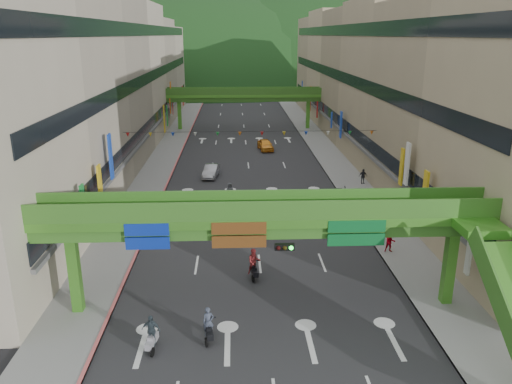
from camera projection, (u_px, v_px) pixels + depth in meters
The scene contains 23 objects.
ground at pixel (272, 372), 24.26m from camera, with size 320.00×320.00×0.00m, color black.
road_slab at pixel (246, 148), 71.87m from camera, with size 18.00×140.00×0.02m, color #28282B.
sidewalk_left at pixel (170, 148), 71.39m from camera, with size 4.00×140.00×0.15m, color gray.
sidewalk_right at pixel (322, 147), 72.31m from camera, with size 4.00×140.00×0.15m, color gray.
curb_left at pixel (183, 148), 71.47m from camera, with size 0.20×140.00×0.18m, color #CC5959.
curb_right at pixel (309, 147), 72.22m from camera, with size 0.20×140.00×0.18m, color gray.
building_row_left at pixel (108, 82), 68.23m from camera, with size 12.80×95.00×19.00m.
building_row_right at pixel (381, 81), 69.80m from camera, with size 12.80×95.00×19.00m.
overpass_near at pixel (282, 231), 27.85m from camera, with size 28.00×12.27×7.10m.
overpass_far at pixel (244, 98), 84.52m from camera, with size 28.00×2.20×7.10m.
hill_left at pixel (196, 81), 176.00m from camera, with size 168.00×140.00×112.00m, color #1C4419.
hill_right at pixel (301, 76), 196.70m from camera, with size 208.00×176.00×128.00m, color #1C4419.
bunting_string at pixel (251, 134), 51.02m from camera, with size 26.00×0.36×0.47m.
scooter_rider_near at pixel (208, 326), 26.50m from camera, with size 0.71×1.59×1.97m.
scooter_rider_mid at pixel (254, 263), 33.21m from camera, with size 0.98×1.59×2.16m.
scooter_rider_left at pixel (151, 333), 25.64m from camera, with size 1.05×1.59×2.04m.
scooter_rider_far at pixel (230, 193), 48.43m from camera, with size 0.89×1.59×1.99m.
parked_scooter_row at pixel (352, 210), 44.94m from camera, with size 1.60×11.55×1.08m.
car_silver at pixel (211, 171), 57.20m from camera, with size 1.47×4.22×1.39m, color #A8A9B0.
car_yellow at pixel (265, 145), 70.36m from camera, with size 1.80×4.48×1.53m, color orange.
pedestrian_red at pixel (390, 244), 37.13m from camera, with size 0.76×0.59×1.57m, color #A30311.
pedestrian_dark at pixel (363, 178), 54.16m from camera, with size 0.96×0.40×1.63m, color black.
pedestrian_blue at pixel (398, 215), 42.63m from camera, with size 0.84×0.54×1.80m, color #344C5D.
Camera 1 is at (-1.67, -20.42, 15.70)m, focal length 35.00 mm.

